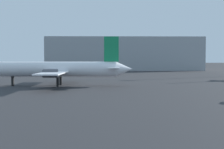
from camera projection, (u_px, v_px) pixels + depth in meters
airplane_distant at (55, 69)px, 60.85m from camera, size 29.10×25.40×9.01m
terminal_building at (124, 54)px, 136.84m from camera, size 61.48×20.13×13.13m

